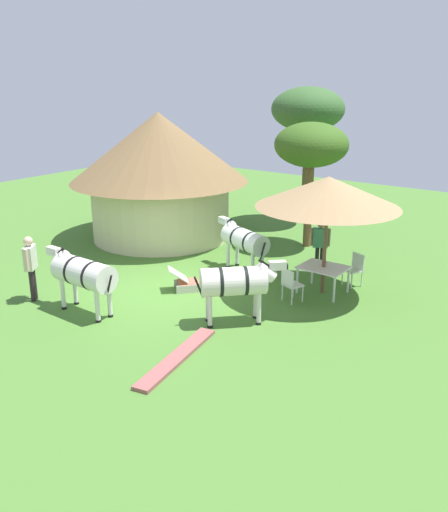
{
  "coord_description": "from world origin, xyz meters",
  "views": [
    {
      "loc": [
        9.4,
        -10.49,
        5.61
      ],
      "look_at": [
        1.19,
        0.79,
        1.0
      ],
      "focal_mm": 38.72,
      "sensor_mm": 36.0,
      "label": 1
    }
  ],
  "objects_px": {
    "standing_watcher": "(31,262)",
    "zebra_nearest_camera": "(236,282)",
    "shade_umbrella": "(328,192)",
    "zebra_toward_hut": "(82,273)",
    "acacia_tree_left_background": "(311,146)",
    "zebra_by_umbrella": "(244,240)",
    "patio_chair_near_hut": "(290,283)",
    "guest_beside_umbrella": "(320,242)",
    "patio_dining_table": "(323,270)",
    "acacia_tree_behind_hut": "(308,110)",
    "thatched_hut": "(159,169)",
    "striped_lounge_chair": "(184,281)",
    "patio_chair_near_lawn": "(355,267)"
  },
  "relations": [
    {
      "from": "patio_chair_near_lawn",
      "to": "striped_lounge_chair",
      "type": "bearing_deg",
      "value": 64.16
    },
    {
      "from": "acacia_tree_behind_hut",
      "to": "shade_umbrella",
      "type": "bearing_deg",
      "value": -57.7
    },
    {
      "from": "standing_watcher",
      "to": "acacia_tree_left_background",
      "type": "relative_size",
      "value": 0.41
    },
    {
      "from": "zebra_by_umbrella",
      "to": "acacia_tree_left_background",
      "type": "xyz_separation_m",
      "value": [
        0.29,
        3.45,
        2.4
      ]
    },
    {
      "from": "thatched_hut",
      "to": "zebra_toward_hut",
      "type": "relative_size",
      "value": 2.61
    },
    {
      "from": "zebra_nearest_camera",
      "to": "acacia_tree_behind_hut",
      "type": "distance_m",
      "value": 10.33
    },
    {
      "from": "zebra_by_umbrella",
      "to": "guest_beside_umbrella",
      "type": "bearing_deg",
      "value": -35.07
    },
    {
      "from": "shade_umbrella",
      "to": "patio_chair_near_hut",
      "type": "distance_m",
      "value": 2.51
    },
    {
      "from": "patio_chair_near_hut",
      "to": "striped_lounge_chair",
      "type": "relative_size",
      "value": 0.95
    },
    {
      "from": "thatched_hut",
      "to": "acacia_tree_left_background",
      "type": "bearing_deg",
      "value": 23.72
    },
    {
      "from": "shade_umbrella",
      "to": "zebra_nearest_camera",
      "type": "relative_size",
      "value": 2.15
    },
    {
      "from": "shade_umbrella",
      "to": "zebra_toward_hut",
      "type": "relative_size",
      "value": 1.56
    },
    {
      "from": "shade_umbrella",
      "to": "patio_chair_near_lawn",
      "type": "relative_size",
      "value": 4.14
    },
    {
      "from": "patio_chair_near_hut",
      "to": "patio_dining_table",
      "type": "bearing_deg",
      "value": 90.0
    },
    {
      "from": "zebra_by_umbrella",
      "to": "patio_chair_near_hut",
      "type": "bearing_deg",
      "value": -97.08
    },
    {
      "from": "standing_watcher",
      "to": "striped_lounge_chair",
      "type": "xyz_separation_m",
      "value": [
        2.7,
        2.85,
        -0.78
      ]
    },
    {
      "from": "zebra_toward_hut",
      "to": "shade_umbrella",
      "type": "bearing_deg",
      "value": -40.86
    },
    {
      "from": "shade_umbrella",
      "to": "standing_watcher",
      "type": "bearing_deg",
      "value": -140.18
    },
    {
      "from": "acacia_tree_left_background",
      "to": "zebra_toward_hut",
      "type": "bearing_deg",
      "value": -102.33
    },
    {
      "from": "standing_watcher",
      "to": "shade_umbrella",
      "type": "bearing_deg",
      "value": 92.6
    },
    {
      "from": "striped_lounge_chair",
      "to": "acacia_tree_behind_hut",
      "type": "bearing_deg",
      "value": 138.08
    },
    {
      "from": "patio_chair_near_hut",
      "to": "guest_beside_umbrella",
      "type": "bearing_deg",
      "value": 119.8
    },
    {
      "from": "patio_dining_table",
      "to": "standing_watcher",
      "type": "bearing_deg",
      "value": -140.18
    },
    {
      "from": "guest_beside_umbrella",
      "to": "acacia_tree_behind_hut",
      "type": "distance_m",
      "value": 6.79
    },
    {
      "from": "thatched_hut",
      "to": "zebra_by_umbrella",
      "type": "height_order",
      "value": "thatched_hut"
    },
    {
      "from": "zebra_nearest_camera",
      "to": "zebra_toward_hut",
      "type": "bearing_deg",
      "value": -107.34
    },
    {
      "from": "guest_beside_umbrella",
      "to": "standing_watcher",
      "type": "relative_size",
      "value": 0.93
    },
    {
      "from": "patio_dining_table",
      "to": "acacia_tree_behind_hut",
      "type": "xyz_separation_m",
      "value": [
        -4.0,
        6.33,
        3.68
      ]
    },
    {
      "from": "patio_dining_table",
      "to": "zebra_by_umbrella",
      "type": "bearing_deg",
      "value": 177.4
    },
    {
      "from": "guest_beside_umbrella",
      "to": "patio_chair_near_hut",
      "type": "bearing_deg",
      "value": -107.87
    },
    {
      "from": "standing_watcher",
      "to": "zebra_nearest_camera",
      "type": "relative_size",
      "value": 0.99
    },
    {
      "from": "shade_umbrella",
      "to": "zebra_toward_hut",
      "type": "xyz_separation_m",
      "value": [
        -4.16,
        -4.62,
        -1.73
      ]
    },
    {
      "from": "guest_beside_umbrella",
      "to": "zebra_nearest_camera",
      "type": "distance_m",
      "value": 4.31
    },
    {
      "from": "patio_chair_near_lawn",
      "to": "zebra_by_umbrella",
      "type": "relative_size",
      "value": 0.41
    },
    {
      "from": "patio_dining_table",
      "to": "standing_watcher",
      "type": "distance_m",
      "value": 7.63
    },
    {
      "from": "patio_chair_near_lawn",
      "to": "zebra_toward_hut",
      "type": "distance_m",
      "value": 7.32
    },
    {
      "from": "guest_beside_umbrella",
      "to": "zebra_toward_hut",
      "type": "relative_size",
      "value": 0.67
    },
    {
      "from": "patio_dining_table",
      "to": "striped_lounge_chair",
      "type": "relative_size",
      "value": 1.29
    },
    {
      "from": "thatched_hut",
      "to": "guest_beside_umbrella",
      "type": "relative_size",
      "value": 3.9
    },
    {
      "from": "shade_umbrella",
      "to": "patio_chair_near_lawn",
      "type": "distance_m",
      "value": 2.51
    },
    {
      "from": "shade_umbrella",
      "to": "zebra_toward_hut",
      "type": "distance_m",
      "value": 6.45
    },
    {
      "from": "patio_chair_near_lawn",
      "to": "thatched_hut",
      "type": "bearing_deg",
      "value": 20.49
    },
    {
      "from": "guest_beside_umbrella",
      "to": "acacia_tree_behind_hut",
      "type": "xyz_separation_m",
      "value": [
        -3.2,
        4.95,
        3.38
      ]
    },
    {
      "from": "shade_umbrella",
      "to": "patio_chair_near_hut",
      "type": "xyz_separation_m",
      "value": [
        -0.39,
        -1.07,
        -2.24
      ]
    },
    {
      "from": "shade_umbrella",
      "to": "zebra_by_umbrella",
      "type": "height_order",
      "value": "shade_umbrella"
    },
    {
      "from": "patio_dining_table",
      "to": "guest_beside_umbrella",
      "type": "height_order",
      "value": "guest_beside_umbrella"
    },
    {
      "from": "patio_dining_table",
      "to": "acacia_tree_behind_hut",
      "type": "relative_size",
      "value": 0.23
    },
    {
      "from": "shade_umbrella",
      "to": "acacia_tree_left_background",
      "type": "bearing_deg",
      "value": 123.57
    },
    {
      "from": "standing_watcher",
      "to": "acacia_tree_left_background",
      "type": "distance_m",
      "value": 9.43
    },
    {
      "from": "zebra_toward_hut",
      "to": "striped_lounge_chair",
      "type": "bearing_deg",
      "value": -20.19
    }
  ]
}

